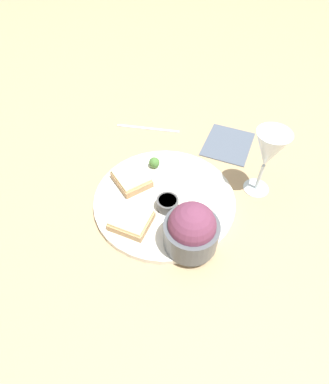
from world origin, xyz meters
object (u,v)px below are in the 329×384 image
(fork, at_px, (148,128))
(cheese_toast_far, at_px, (132,178))
(sauce_ramekin, at_px, (168,203))
(wine_glass, at_px, (268,152))
(napkin, at_px, (228,144))
(salad_bowl, at_px, (191,230))
(cheese_toast_near, at_px, (131,220))

(fork, bearing_deg, cheese_toast_far, 118.13)
(sauce_ramekin, xyz_separation_m, cheese_toast_far, (0.11, -0.01, -0.00))
(fork, bearing_deg, wine_glass, 174.86)
(fork, bearing_deg, napkin, -161.58)
(wine_glass, distance_m, fork, 0.38)
(salad_bowl, xyz_separation_m, sauce_ramekin, (0.09, -0.05, -0.03))
(salad_bowl, xyz_separation_m, wine_glass, (-0.05, -0.23, 0.06))
(sauce_ramekin, relative_size, napkin, 0.28)
(wine_glass, bearing_deg, fork, -5.14)
(wine_glass, bearing_deg, napkin, -38.93)
(salad_bowl, xyz_separation_m, fork, (0.31, -0.26, -0.06))
(salad_bowl, height_order, napkin, salad_bowl)
(cheese_toast_near, height_order, fork, cheese_toast_near)
(salad_bowl, distance_m, sauce_ramekin, 0.11)
(cheese_toast_far, bearing_deg, fork, -61.87)
(cheese_toast_far, bearing_deg, salad_bowl, 163.64)
(fork, bearing_deg, sauce_ramekin, 136.05)
(cheese_toast_near, xyz_separation_m, fork, (0.19, -0.30, -0.02))
(cheese_toast_near, relative_size, wine_glass, 0.56)
(salad_bowl, relative_size, fork, 0.65)
(sauce_ramekin, bearing_deg, fork, -43.95)
(cheese_toast_near, bearing_deg, fork, -57.91)
(sauce_ramekin, height_order, cheese_toast_far, same)
(sauce_ramekin, xyz_separation_m, wine_glass, (-0.14, -0.18, 0.09))
(sauce_ramekin, xyz_separation_m, fork, (0.22, -0.21, -0.03))
(cheese_toast_far, distance_m, wine_glass, 0.32)
(salad_bowl, relative_size, sauce_ramekin, 2.25)
(cheese_toast_near, height_order, cheese_toast_far, same)
(cheese_toast_near, bearing_deg, napkin, -96.14)
(cheese_toast_far, height_order, wine_glass, wine_glass)
(napkin, bearing_deg, cheese_toast_far, 66.99)
(cheese_toast_far, xyz_separation_m, wine_glass, (-0.25, -0.17, 0.09))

